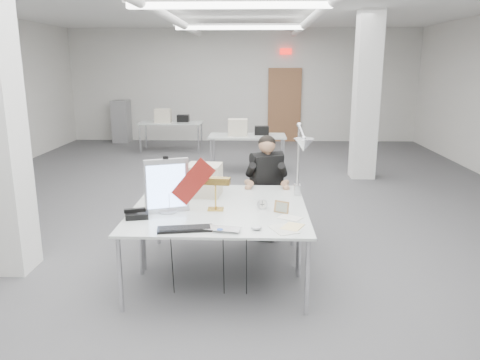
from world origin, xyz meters
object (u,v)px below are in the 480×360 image
object	(u,v)px
desk_main	(216,222)
office_chair	(266,195)
desk_phone	(137,215)
architect_lamp	(300,161)
beige_monitor	(204,180)
bankers_lamp	(216,193)
laptop	(220,231)
monitor	(167,186)
seated_person	(267,170)

from	to	relation	value
desk_main	office_chair	xyz separation A→B (m)	(0.51, 1.62, -0.19)
office_chair	desk_phone	xyz separation A→B (m)	(-1.29, -1.55, 0.23)
office_chair	architect_lamp	bearing A→B (deg)	-95.07
desk_main	beige_monitor	distance (m)	0.93
desk_main	bankers_lamp	xyz separation A→B (m)	(-0.03, 0.33, 0.19)
bankers_lamp	architect_lamp	xyz separation A→B (m)	(0.88, 0.34, 0.26)
desk_main	laptop	distance (m)	0.33
monitor	desk_phone	size ratio (longest dim) A/B	2.52
laptop	architect_lamp	distance (m)	1.35
bankers_lamp	beige_monitor	bearing A→B (deg)	114.19
laptop	bankers_lamp	world-z (taller)	bankers_lamp
office_chair	desk_phone	size ratio (longest dim) A/B	5.10
desk_main	beige_monitor	world-z (taller)	beige_monitor
office_chair	desk_phone	distance (m)	2.03
desk_phone	architect_lamp	xyz separation A→B (m)	(1.63, 0.61, 0.42)
monitor	beige_monitor	xyz separation A→B (m)	(0.30, 0.64, -0.10)
desk_main	laptop	size ratio (longest dim) A/B	5.23
seated_person	desk_phone	xyz separation A→B (m)	(-1.29, -1.50, -0.12)
desk_main	seated_person	world-z (taller)	seated_person
office_chair	beige_monitor	world-z (taller)	beige_monitor
architect_lamp	beige_monitor	bearing A→B (deg)	144.92
seated_person	laptop	size ratio (longest dim) A/B	2.52
desk_phone	beige_monitor	distance (m)	1.01
monitor	beige_monitor	bearing A→B (deg)	44.83
seated_person	laptop	bearing A→B (deg)	-128.22
seated_person	office_chair	bearing A→B (deg)	65.23
desk_main	office_chair	bearing A→B (deg)	72.36
laptop	office_chair	bearing A→B (deg)	88.76
office_chair	desk_phone	bearing A→B (deg)	-154.56
office_chair	bankers_lamp	distance (m)	1.45
monitor	office_chair	bearing A→B (deg)	33.09
monitor	architect_lamp	distance (m)	1.44
beige_monitor	bankers_lamp	bearing A→B (deg)	-65.89
office_chair	laptop	xyz separation A→B (m)	(-0.45, -1.94, 0.22)
beige_monitor	architect_lamp	distance (m)	1.11
architect_lamp	laptop	bearing A→B (deg)	-151.96
monitor	bankers_lamp	world-z (taller)	monitor
monitor	beige_monitor	world-z (taller)	monitor
desk_main	desk_phone	bearing A→B (deg)	175.07
bankers_lamp	laptop	bearing A→B (deg)	-75.59
office_chair	seated_person	size ratio (longest dim) A/B	1.27
seated_person	laptop	distance (m)	1.95
bankers_lamp	beige_monitor	xyz separation A→B (m)	(-0.18, 0.56, -0.00)
desk_phone	architect_lamp	distance (m)	1.79
office_chair	monitor	world-z (taller)	monitor
seated_person	bankers_lamp	xyz separation A→B (m)	(-0.55, -1.23, 0.04)
seated_person	desk_phone	bearing A→B (deg)	-155.49
desk_phone	architect_lamp	world-z (taller)	architect_lamp
desk_main	seated_person	bearing A→B (deg)	71.83
seated_person	monitor	bearing A→B (deg)	-152.61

